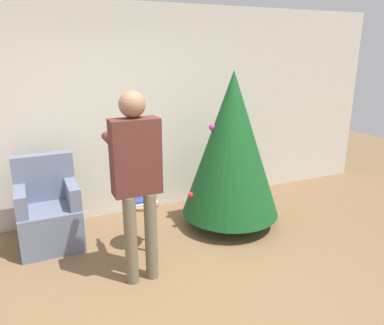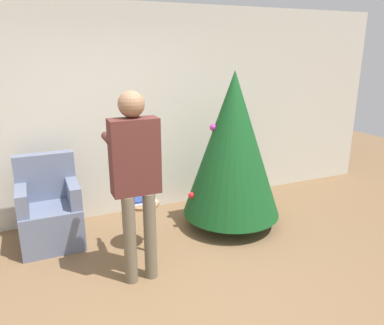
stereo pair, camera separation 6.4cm
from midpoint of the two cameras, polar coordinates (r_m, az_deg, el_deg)
name	(u,v)px [view 1 (the left image)]	position (r m, az deg, el deg)	size (l,w,h in m)	color
ground_plane	(196,305)	(3.49, -0.01, -20.96)	(14.00, 14.00, 0.00)	brown
wall_back	(122,113)	(4.93, -10.93, 7.37)	(8.00, 0.06, 2.70)	beige
christmas_tree	(232,145)	(4.51, 5.68, 2.72)	(1.20, 1.20, 1.92)	brown
armchair	(49,214)	(4.54, -21.32, -7.29)	(0.65, 0.64, 1.01)	slate
person_standing	(136,170)	(3.41, -9.00, -1.20)	(0.45, 0.57, 1.80)	#6B604C
side_stool	(143,211)	(4.20, -7.92, -7.35)	(0.36, 0.36, 0.53)	#A37547
laptop	(143,202)	(4.15, -7.98, -5.94)	(0.29, 0.21, 0.02)	silver
book	(142,200)	(4.14, -7.99, -5.66)	(0.20, 0.14, 0.02)	navy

